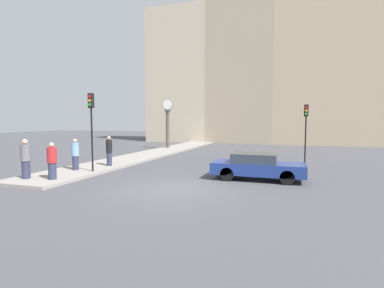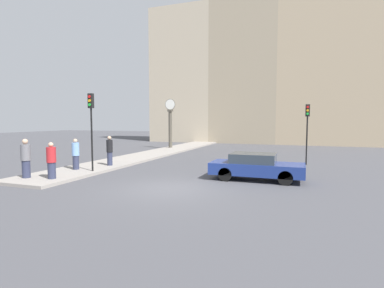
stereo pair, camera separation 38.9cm
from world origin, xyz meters
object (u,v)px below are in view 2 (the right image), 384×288
street_clock (170,124)px  pedestrian_grey_jacket (26,159)px  pedestrian_blue_stripe (76,154)px  traffic_light_near (91,116)px  sedan_car (256,166)px  traffic_light_far (307,122)px  pedestrian_red_top (51,161)px  pedestrian_black_jacket (110,151)px

street_clock → pedestrian_grey_jacket: (0.14, -16.81, -1.46)m
pedestrian_blue_stripe → traffic_light_near: bearing=-5.6°
pedestrian_blue_stripe → street_clock: bearing=92.5°
sedan_car → pedestrian_grey_jacket: bearing=-159.0°
sedan_car → street_clock: (-10.21, 12.94, 1.85)m
traffic_light_near → pedestrian_blue_stripe: traffic_light_near is taller
traffic_light_far → pedestrian_blue_stripe: (-11.93, -7.16, -1.77)m
pedestrian_red_top → pedestrian_grey_jacket: bearing=-169.6°
sedan_car → pedestrian_red_top: bearing=-157.5°
traffic_light_near → pedestrian_grey_jacket: traffic_light_near is taller
street_clock → pedestrian_grey_jacket: bearing=-89.5°
sedan_car → pedestrian_grey_jacket: size_ratio=2.37×
pedestrian_grey_jacket → traffic_light_far: bearing=38.6°
pedestrian_black_jacket → pedestrian_red_top: pedestrian_black_jacket is taller
pedestrian_red_top → pedestrian_blue_stripe: same height
traffic_light_near → traffic_light_far: 12.98m
traffic_light_far → street_clock: bearing=151.2°
pedestrian_grey_jacket → pedestrian_black_jacket: bearing=73.9°
sedan_car → pedestrian_grey_jacket: (-10.08, -3.87, 0.39)m
traffic_light_far → pedestrian_black_jacket: (-11.07, -5.27, -1.72)m
traffic_light_near → street_clock: size_ratio=0.85×
traffic_light_far → pedestrian_red_top: 14.84m
traffic_light_near → pedestrian_red_top: 3.19m
traffic_light_near → pedestrian_blue_stripe: (-1.19, 0.12, -2.08)m
sedan_car → street_clock: bearing=128.3°
sedan_car → street_clock: size_ratio=0.90×
traffic_light_far → traffic_light_near: bearing=-145.9°
pedestrian_grey_jacket → sedan_car: bearing=21.0°
pedestrian_black_jacket → pedestrian_blue_stripe: (-0.86, -1.89, -0.05)m
traffic_light_near → street_clock: 14.30m
pedestrian_grey_jacket → pedestrian_blue_stripe: (0.48, 2.75, -0.07)m
pedestrian_blue_stripe → sedan_car: bearing=6.7°
traffic_light_near → pedestrian_blue_stripe: bearing=174.4°
pedestrian_black_jacket → traffic_light_near: bearing=-80.7°
traffic_light_near → traffic_light_far: size_ratio=1.06×
pedestrian_red_top → pedestrian_blue_stripe: (-0.81, 2.51, 0.01)m
street_clock → pedestrian_black_jacket: bearing=-83.1°
pedestrian_blue_stripe → pedestrian_red_top: bearing=-72.1°
street_clock → pedestrian_grey_jacket: 16.87m
traffic_light_far → pedestrian_grey_jacket: bearing=-141.4°
street_clock → pedestrian_red_top: size_ratio=2.85×
traffic_light_near → pedestrian_blue_stripe: 2.40m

